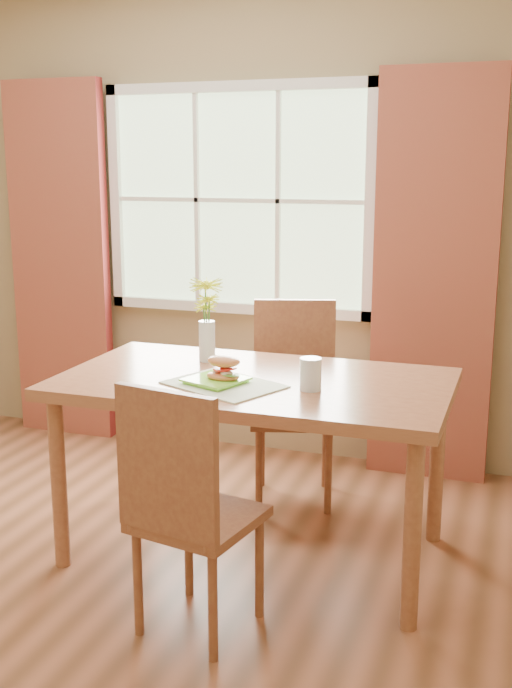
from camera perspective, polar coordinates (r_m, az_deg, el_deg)
The scene contains 12 objects.
room at distance 3.06m, azimuth -13.62°, elevation 5.52°, with size 4.24×3.84×2.74m.
window at distance 4.72m, azimuth -1.31°, elevation 10.15°, with size 1.62×0.06×1.32m.
curtain_left at distance 5.19m, azimuth -13.69°, elevation 5.60°, with size 0.65×0.08×2.20m, color maroon.
curtain_right at distance 4.40m, azimuth 12.51°, elevation 4.42°, with size 0.65×0.08×2.20m, color maroon.
dining_table at distance 3.48m, azimuth -0.14°, elevation -3.76°, with size 1.67×0.94×0.81m.
chair_near at distance 2.93m, azimuth -5.03°, elevation -11.08°, with size 0.47×0.47×0.97m.
chair_far at distance 4.17m, azimuth 2.72°, elevation -3.33°, with size 0.53×0.53×1.02m.
placemat at distance 3.35m, azimuth -2.29°, elevation -2.89°, with size 0.45×0.33×0.01m, color beige.
plate at distance 3.36m, azimuth -2.86°, elevation -2.67°, with size 0.22×0.22×0.01m, color #83E439.
croissant_sandwich at distance 3.34m, azimuth -2.31°, elevation -1.73°, with size 0.16×0.11×0.11m.
water_glass at distance 3.27m, azimuth 3.89°, elevation -2.19°, with size 0.09×0.09×0.13m.
flower_vase at distance 3.71m, azimuth -3.52°, elevation 2.31°, with size 0.16×0.16×0.39m.
Camera 1 is at (1.64, -2.55, 1.72)m, focal length 42.00 mm.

